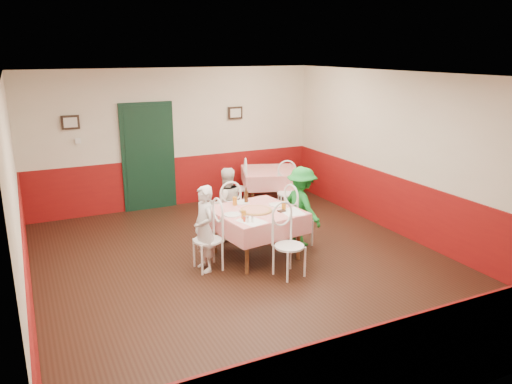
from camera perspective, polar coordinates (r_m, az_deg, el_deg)
name	(u,v)px	position (r m, az deg, el deg)	size (l,w,h in m)	color
floor	(248,266)	(7.58, -0.89, -8.45)	(7.00, 7.00, 0.00)	black
ceiling	(247,75)	(6.92, -0.99, 13.19)	(7.00, 7.00, 0.00)	white
back_wall	(176,138)	(10.34, -9.13, 6.09)	(6.00, 0.10, 2.80)	beige
front_wall	(427,269)	(4.36, 18.91, -8.35)	(6.00, 0.10, 2.80)	beige
left_wall	(17,203)	(6.51, -25.68, -1.09)	(0.10, 7.00, 2.80)	beige
right_wall	(410,157)	(8.78, 17.19, 3.84)	(0.10, 7.00, 2.80)	beige
wainscot_back	(178,181)	(10.51, -8.89, 1.24)	(6.00, 0.03, 1.00)	maroon
wainscot_front	(416,363)	(4.80, 17.78, -18.16)	(6.00, 0.03, 1.00)	maroon
wainscot_left	(28,272)	(6.81, -24.64, -8.35)	(0.03, 7.00, 1.00)	maroon
wainscot_right	(405,208)	(8.99, 16.65, -1.78)	(0.03, 7.00, 1.00)	maroon
door	(148,158)	(10.21, -12.19, 3.80)	(0.96, 0.06, 2.10)	black
picture_left	(70,122)	(9.85, -20.45, 7.47)	(0.32, 0.03, 0.26)	black
picture_right	(235,113)	(10.67, -2.38, 9.02)	(0.32, 0.03, 0.26)	black
thermostat	(78,141)	(9.91, -19.68, 5.53)	(0.10, 0.03, 0.10)	white
main_table	(256,234)	(7.79, 0.00, -4.78)	(1.22, 1.22, 0.77)	red
second_table	(270,188)	(10.34, 1.66, 0.47)	(1.12, 1.12, 0.77)	red
chair_left	(208,240)	(7.36, -5.53, -5.51)	(0.42, 0.42, 0.90)	white
chair_right	(299,219)	(8.24, 4.92, -3.11)	(0.42, 0.42, 0.90)	white
chair_far	(228,215)	(8.45, -3.21, -2.60)	(0.42, 0.42, 0.90)	white
chair_near	(289,246)	(7.12, 3.83, -6.21)	(0.42, 0.42, 0.90)	white
chair_second_a	(237,189)	(10.01, -2.16, 0.38)	(0.42, 0.42, 0.90)	white
chair_second_b	(288,194)	(9.68, 3.69, -0.17)	(0.42, 0.42, 0.90)	white
pizza	(256,210)	(7.61, -0.01, -2.09)	(0.48, 0.48, 0.03)	#B74723
plate_left	(232,215)	(7.44, -2.75, -2.60)	(0.25, 0.25, 0.01)	white
plate_right	(277,205)	(7.91, 2.43, -1.47)	(0.25, 0.25, 0.01)	white
plate_far	(241,202)	(8.02, -1.69, -1.20)	(0.25, 0.25, 0.01)	white
glass_a	(244,215)	(7.25, -1.41, -2.64)	(0.07, 0.07, 0.13)	#BF7219
glass_b	(284,205)	(7.69, 3.20, -1.53)	(0.07, 0.07, 0.13)	#BF7219
glass_c	(235,201)	(7.90, -2.44, -1.05)	(0.07, 0.07, 0.13)	#BF7219
beer_bottle	(246,196)	(8.00, -1.13, -0.45)	(0.06, 0.06, 0.23)	#381C0A
shaker_a	(248,220)	(7.11, -0.94, -3.17)	(0.04, 0.04, 0.09)	silver
shaker_b	(252,219)	(7.12, -0.41, -3.12)	(0.04, 0.04, 0.09)	silver
shaker_c	(244,219)	(7.14, -1.34, -3.07)	(0.04, 0.04, 0.09)	#B23319
menu_left	(252,221)	(7.17, -0.51, -3.37)	(0.30, 0.40, 0.00)	white
menu_right	(292,212)	(7.60, 4.12, -2.27)	(0.30, 0.40, 0.00)	white
wallet	(282,211)	(7.60, 2.95, -2.17)	(0.11, 0.09, 0.02)	black
diner_left	(204,229)	(7.27, -5.92, -4.19)	(0.47, 0.31, 1.28)	gray
diner_far	(226,204)	(8.43, -3.41, -1.38)	(0.61, 0.47, 1.25)	gray
diner_right	(302,206)	(8.21, 5.23, -1.66)	(0.85, 0.49, 1.32)	gray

